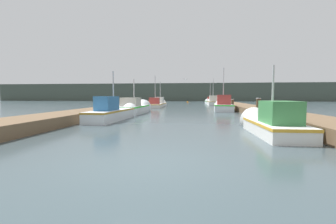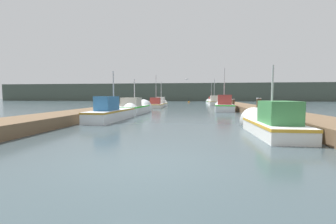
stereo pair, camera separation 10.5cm
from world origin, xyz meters
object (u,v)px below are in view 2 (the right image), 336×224
fishing_boat_4 (156,105)px  fishing_boat_2 (136,108)px  fishing_boat_7 (211,102)px  mooring_piling_1 (233,105)px  fishing_boat_6 (214,102)px  seagull_lead (186,79)px  fishing_boat_3 (224,106)px  mooring_piling_2 (158,101)px  mooring_piling_0 (259,108)px  fishing_boat_1 (115,112)px  fishing_boat_5 (161,103)px  channel_buoy (189,102)px  fishing_boat_0 (269,123)px

fishing_boat_4 → fishing_boat_2: bearing=-94.3°
fishing_boat_2 → fishing_boat_7: 25.71m
mooring_piling_1 → fishing_boat_6: bearing=94.1°
fishing_boat_2 → seagull_lead: (4.16, 8.06, 3.11)m
fishing_boat_3 → mooring_piling_2: 17.50m
fishing_boat_3 → mooring_piling_0: 8.21m
fishing_boat_1 → seagull_lead: bearing=75.8°
fishing_boat_5 → fishing_boat_6: fishing_boat_6 is taller
fishing_boat_3 → fishing_boat_5: fishing_boat_3 is taller
fishing_boat_6 → mooring_piling_0: (1.23, -22.72, 0.22)m
fishing_boat_1 → channel_buoy: bearing=86.8°
fishing_boat_0 → seagull_lead: seagull_lead is taller
fishing_boat_3 → fishing_boat_5: bearing=134.6°
fishing_boat_4 → channel_buoy: fishing_boat_4 is taller
fishing_boat_6 → channel_buoy: size_ratio=5.21×
seagull_lead → mooring_piling_1: bearing=163.4°
fishing_boat_2 → mooring_piling_1: 10.70m
fishing_boat_4 → mooring_piling_2: (-1.39, 9.33, 0.26)m
fishing_boat_5 → seagull_lead: size_ratio=7.73×
fishing_boat_6 → seagull_lead: size_ratio=8.75×
channel_buoy → mooring_piling_2: bearing=-111.8°
fishing_boat_0 → fishing_boat_1: (-8.30, 4.46, 0.05)m
fishing_boat_4 → fishing_boat_7: bearing=57.8°
fishing_boat_2 → channel_buoy: (3.75, 31.42, -0.33)m
fishing_boat_3 → fishing_boat_6: fishing_boat_3 is taller
mooring_piling_0 → mooring_piling_2: bearing=115.4°
channel_buoy → fishing_boat_5: bearing=-101.4°
mooring_piling_1 → fishing_boat_3: bearing=-140.2°
fishing_boat_1 → channel_buoy: 37.16m
mooring_piling_0 → seagull_lead: 13.39m
fishing_boat_3 → mooring_piling_1: 1.44m
seagull_lead → fishing_boat_7: bearing=-91.7°
mooring_piling_0 → fishing_boat_0: bearing=-101.2°
fishing_boat_2 → channel_buoy: fishing_boat_2 is taller
fishing_boat_1 → fishing_boat_4: size_ratio=1.23×
fishing_boat_0 → fishing_boat_6: 28.91m
fishing_boat_4 → fishing_boat_6: size_ratio=1.03×
fishing_boat_6 → channel_buoy: fishing_boat_6 is taller
fishing_boat_0 → seagull_lead: (-4.22, 18.08, 3.14)m
fishing_boat_4 → mooring_piling_0: 16.45m
fishing_boat_4 → fishing_boat_6: (8.22, 9.26, 0.11)m
fishing_boat_4 → fishing_boat_0: bearing=-70.7°
channel_buoy → fishing_boat_0: bearing=-83.6°
fishing_boat_7 → seagull_lead: 17.09m
fishing_boat_7 → mooring_piling_2: bearing=-156.0°
fishing_boat_1 → fishing_boat_3: fishing_boat_3 is taller
fishing_boat_1 → seagull_lead: size_ratio=11.00×
fishing_boat_3 → channel_buoy: fishing_boat_3 is taller
fishing_boat_1 → fishing_boat_4: 15.19m
fishing_boat_4 → seagull_lead: fishing_boat_4 is taller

